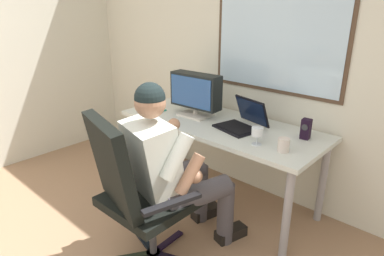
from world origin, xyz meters
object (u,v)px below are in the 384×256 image
(crt_monitor, at_px, (196,92))
(coffee_mug, at_px, (284,145))
(office_chair, at_px, (133,186))
(wine_glass, at_px, (257,133))
(desk_speaker, at_px, (306,129))
(desk, at_px, (220,132))
(cd_case, at_px, (156,110))
(person_seated, at_px, (173,166))
(laptop, at_px, (243,120))

(crt_monitor, xyz_separation_m, coffee_mug, (0.94, -0.17, -0.17))
(office_chair, xyz_separation_m, wine_glass, (0.38, 0.80, 0.23))
(wine_glass, height_order, desk_speaker, desk_speaker)
(wine_glass, bearing_deg, coffee_mug, 5.84)
(desk, height_order, cd_case, cd_case)
(office_chair, relative_size, desk_speaker, 6.96)
(desk, xyz_separation_m, person_seated, (0.16, -0.71, -0.00))
(office_chair, xyz_separation_m, laptop, (0.11, 1.02, 0.20))
(laptop, height_order, cd_case, laptop)
(crt_monitor, bearing_deg, desk_speaker, 8.66)
(desk, relative_size, coffee_mug, 18.57)
(wine_glass, xyz_separation_m, cd_case, (-1.10, 0.05, -0.08))
(laptop, xyz_separation_m, cd_case, (-0.83, -0.17, -0.06))
(laptop, distance_m, wine_glass, 0.34)
(desk_speaker, xyz_separation_m, coffee_mug, (-0.01, -0.31, -0.03))
(desk_speaker, bearing_deg, desk, -167.77)
(desk, xyz_separation_m, coffee_mug, (0.66, -0.17, 0.13))
(office_chair, bearing_deg, coffee_mug, 55.31)
(desk, distance_m, coffee_mug, 0.69)
(laptop, bearing_deg, person_seated, -93.47)
(desk, distance_m, crt_monitor, 0.40)
(laptop, bearing_deg, wine_glass, -39.77)
(cd_case, bearing_deg, laptop, 11.60)
(laptop, bearing_deg, cd_case, -168.40)
(office_chair, xyz_separation_m, person_seated, (0.07, 0.28, 0.06))
(crt_monitor, bearing_deg, office_chair, -69.68)
(person_seated, relative_size, cd_case, 8.09)
(desk, height_order, person_seated, person_seated)
(desk, relative_size, wine_glass, 13.54)
(coffee_mug, bearing_deg, laptop, 156.38)
(crt_monitor, xyz_separation_m, desk_speaker, (0.94, 0.14, -0.14))
(crt_monitor, xyz_separation_m, cd_case, (-0.36, -0.14, -0.21))
(office_chair, height_order, wine_glass, office_chair)
(laptop, height_order, desk_speaker, laptop)
(person_seated, height_order, cd_case, person_seated)
(person_seated, relative_size, coffee_mug, 13.07)
(person_seated, distance_m, crt_monitor, 0.88)
(office_chair, height_order, desk_speaker, office_chair)
(person_seated, bearing_deg, coffee_mug, 47.14)
(crt_monitor, relative_size, coffee_mug, 5.04)
(desk_speaker, distance_m, coffee_mug, 0.31)
(crt_monitor, relative_size, cd_case, 3.11)
(wine_glass, relative_size, cd_case, 0.85)
(office_chair, distance_m, coffee_mug, 1.02)
(desk, relative_size, laptop, 4.45)
(desk, relative_size, desk_speaker, 11.55)
(laptop, xyz_separation_m, wine_glass, (0.26, -0.22, 0.03))
(office_chair, distance_m, person_seated, 0.29)
(desk, bearing_deg, desk_speaker, 12.23)
(wine_glass, distance_m, coffee_mug, 0.20)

